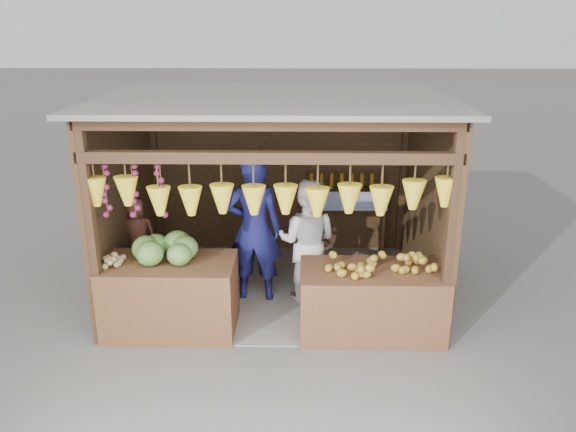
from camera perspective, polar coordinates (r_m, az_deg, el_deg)
The scene contains 12 objects.
ground at distance 7.89m, azimuth -1.23°, elevation -7.34°, with size 80.00×80.00×0.00m, color #514F49.
stall_structure at distance 7.27m, azimuth -1.60°, elevation 4.35°, with size 4.30×3.30×2.66m.
back_shelf at distance 8.79m, azimuth 5.92°, elevation 1.49°, with size 1.25×0.32×1.32m.
counter_left at distance 6.87m, azimuth -11.81°, elevation -7.95°, with size 1.53×0.85×0.88m, color #512E1B.
counter_right at distance 6.75m, azimuth 8.44°, elevation -8.55°, with size 1.67×0.85×0.81m, color #4B2B19.
stool at distance 8.09m, azimuth -14.66°, elevation -6.22°, with size 0.30×0.30×0.28m, color black.
man_standing at distance 7.25m, azimuth -3.45°, elevation -1.38°, with size 0.72×0.47×1.96m, color #131449.
woman_standing at distance 7.27m, azimuth 1.94°, elevation -2.57°, with size 0.81×0.63×1.66m, color silver.
vendor_seated at distance 7.84m, azimuth -15.06°, elevation -1.85°, with size 0.51×0.33×1.04m, color brown.
melon_pile at distance 6.68m, azimuth -12.55°, elevation -3.15°, with size 1.00×0.50×0.32m, color #194D14, non-canonical shape.
tanfruit_pile at distance 6.75m, azimuth -17.57°, elevation -4.25°, with size 0.34×0.40×0.13m, color #998747, non-canonical shape.
mango_pile at distance 6.50m, azimuth 9.27°, elevation -4.72°, with size 1.40×0.64×0.22m, color #C06E19, non-canonical shape.
Camera 1 is at (0.30, -7.07, 3.51)m, focal length 35.00 mm.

